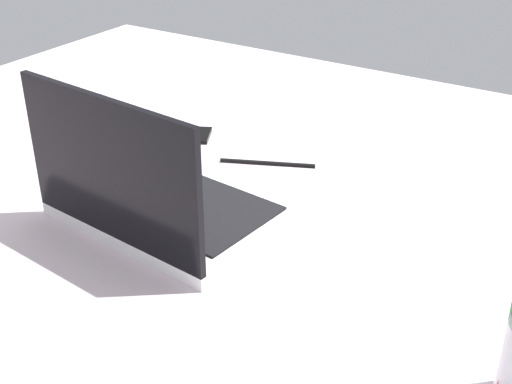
{
  "coord_description": "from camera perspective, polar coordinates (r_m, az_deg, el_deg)",
  "views": [
    {
      "loc": [
        -51.82,
        82.23,
        71.71
      ],
      "look_at": [
        -5.16,
        7.99,
        24.0
      ],
      "focal_mm": 47.87,
      "sensor_mm": 36.0,
      "label": 1
    }
  ],
  "objects": [
    {
      "name": "charger_cable",
      "position": [
        1.21,
        0.96,
        2.42
      ],
      "size": [
        15.79,
        7.43,
        0.6
      ],
      "primitive_type": "cube",
      "rotation": [
        0.0,
        0.0,
        0.42
      ],
      "color": "black",
      "rests_on": "bed_mattress"
    },
    {
      "name": "bed_mattress",
      "position": [
        1.16,
        -0.06,
        -4.28
      ],
      "size": [
        180.0,
        140.0,
        18.0
      ],
      "primitive_type": "cube",
      "color": "silver",
      "rests_on": "ground"
    },
    {
      "name": "laptop",
      "position": [
        1.02,
        -8.35,
        -0.65
      ],
      "size": [
        35.18,
        26.26,
        23.0
      ],
      "rotation": [
        0.0,
        0.0,
        -0.1
      ],
      "color": "silver",
      "rests_on": "bed_mattress"
    },
    {
      "name": "cell_phone",
      "position": [
        1.34,
        -6.88,
        4.81
      ],
      "size": [
        15.56,
        12.38,
        0.8
      ],
      "primitive_type": "cube",
      "rotation": [
        0.0,
        0.0,
        2.04
      ],
      "color": "black",
      "rests_on": "bed_mattress"
    }
  ]
}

